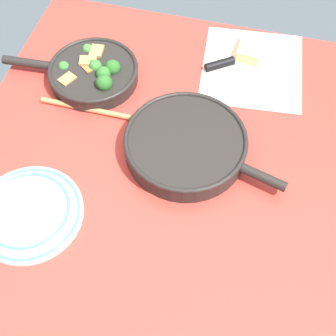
{
  "coord_description": "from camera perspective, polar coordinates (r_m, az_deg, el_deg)",
  "views": [
    {
      "loc": [
        -0.59,
        -0.15,
        1.7
      ],
      "look_at": [
        0.0,
        0.0,
        0.78
      ],
      "focal_mm": 50.0,
      "sensor_mm": 36.0,
      "label": 1
    }
  ],
  "objects": [
    {
      "name": "cheese_block",
      "position": [
        1.4,
        9.99,
        14.07
      ],
      "size": [
        0.1,
        0.07,
        0.04
      ],
      "color": "#EFD67A",
      "rests_on": "dining_table_red"
    },
    {
      "name": "grater_knife",
      "position": [
        1.37,
        7.93,
        12.79
      ],
      "size": [
        0.16,
        0.21,
        0.02
      ],
      "rotation": [
        0.0,
        0.0,
        5.33
      ],
      "color": "silver",
      "rests_on": "dining_table_red"
    },
    {
      "name": "parchment_sheet",
      "position": [
        1.37,
        10.22,
        11.94
      ],
      "size": [
        0.33,
        0.3,
        0.0
      ],
      "color": "silver",
      "rests_on": "dining_table_red"
    },
    {
      "name": "dinner_plate_stack",
      "position": [
        1.1,
        -16.7,
        -5.17
      ],
      "size": [
        0.25,
        0.25,
        0.03
      ],
      "color": "silver",
      "rests_on": "dining_table_red"
    },
    {
      "name": "wooden_spoon",
      "position": [
        1.22,
        -4.41,
        6.12
      ],
      "size": [
        0.04,
        0.41,
        0.02
      ],
      "rotation": [
        0.0,
        0.0,
        4.71
      ],
      "color": "#A87A4C",
      "rests_on": "dining_table_red"
    },
    {
      "name": "dining_table_red",
      "position": [
        1.19,
        0.0,
        -2.62
      ],
      "size": [
        1.13,
        1.04,
        0.76
      ],
      "color": "red",
      "rests_on": "ground_plane"
    },
    {
      "name": "skillet_eggs",
      "position": [
        1.14,
        2.24,
        2.86
      ],
      "size": [
        0.3,
        0.4,
        0.05
      ],
      "rotation": [
        0.0,
        0.0,
        4.45
      ],
      "color": "black",
      "rests_on": "dining_table_red"
    },
    {
      "name": "ground_plane",
      "position": [
        1.81,
        0.0,
        -13.57
      ],
      "size": [
        14.0,
        14.0,
        0.0
      ],
      "primitive_type": "plane",
      "color": "#424C51"
    },
    {
      "name": "skillet_broccoli",
      "position": [
        1.32,
        -9.16,
        11.46
      ],
      "size": [
        0.25,
        0.38,
        0.07
      ],
      "rotation": [
        0.0,
        0.0,
        1.64
      ],
      "color": "black",
      "rests_on": "dining_table_red"
    }
  ]
}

